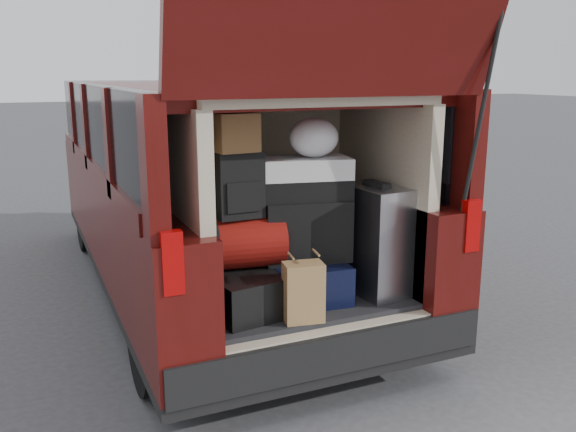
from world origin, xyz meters
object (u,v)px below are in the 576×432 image
(black_hardshell, at_px, (241,289))
(black_soft_case, at_px, (305,229))
(navy_hardshell, at_px, (304,278))
(kraft_bag, at_px, (303,292))
(red_duffel, at_px, (243,242))
(twotone_duffel, at_px, (303,178))
(backpack, at_px, (239,185))
(silver_roller, at_px, (375,240))

(black_hardshell, distance_m, black_soft_case, 0.52)
(navy_hardshell, bearing_deg, kraft_bag, -110.43)
(kraft_bag, relative_size, black_soft_case, 0.65)
(red_duffel, bearing_deg, black_hardshell, -116.39)
(red_duffel, height_order, twotone_duffel, twotone_duffel)
(twotone_duffel, bearing_deg, backpack, -166.10)
(navy_hardshell, xyz_separation_m, twotone_duffel, (0.00, 0.03, 0.60))
(kraft_bag, distance_m, twotone_duffel, 0.68)
(silver_roller, height_order, kraft_bag, silver_roller)
(silver_roller, relative_size, red_duffel, 1.44)
(silver_roller, xyz_separation_m, kraft_bag, (-0.59, -0.24, -0.17))
(red_duffel, bearing_deg, kraft_bag, -50.75)
(twotone_duffel, bearing_deg, red_duffel, -166.95)
(black_hardshell, xyz_separation_m, kraft_bag, (0.25, -0.30, 0.05))
(kraft_bag, xyz_separation_m, backpack, (-0.24, 0.35, 0.55))
(navy_hardshell, distance_m, backpack, 0.72)
(black_soft_case, height_order, twotone_duffel, twotone_duffel)
(navy_hardshell, relative_size, twotone_duffel, 0.98)
(black_hardshell, bearing_deg, twotone_duffel, -0.29)
(navy_hardshell, distance_m, silver_roller, 0.49)
(black_hardshell, xyz_separation_m, black_soft_case, (0.42, 0.05, 0.30))
(navy_hardshell, distance_m, black_soft_case, 0.30)
(silver_roller, distance_m, black_soft_case, 0.44)
(silver_roller, xyz_separation_m, black_soft_case, (-0.42, 0.12, 0.09))
(black_hardshell, distance_m, silver_roller, 0.87)
(black_hardshell, height_order, kraft_bag, kraft_bag)
(black_hardshell, relative_size, silver_roller, 0.87)
(kraft_bag, height_order, red_duffel, red_duffel)
(red_duffel, relative_size, twotone_duffel, 0.85)
(backpack, bearing_deg, black_hardshell, -104.62)
(red_duffel, distance_m, black_soft_case, 0.39)
(silver_roller, height_order, red_duffel, silver_roller)
(kraft_bag, xyz_separation_m, red_duffel, (-0.21, 0.35, 0.21))
(black_hardshell, bearing_deg, navy_hardshell, -3.96)
(silver_roller, bearing_deg, twotone_duffel, 158.34)
(black_soft_case, bearing_deg, backpack, -168.30)
(black_soft_case, relative_size, twotone_duffel, 0.94)
(black_hardshell, height_order, backpack, backpack)
(navy_hardshell, bearing_deg, black_hardshell, -169.83)
(backpack, bearing_deg, navy_hardshell, -2.43)
(navy_hardshell, bearing_deg, backpack, -175.87)
(silver_roller, distance_m, backpack, 0.92)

